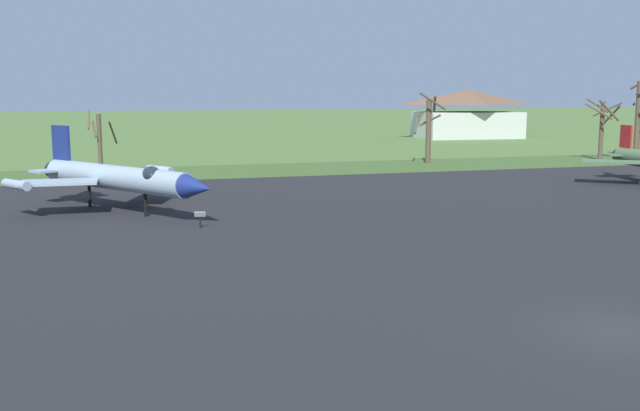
# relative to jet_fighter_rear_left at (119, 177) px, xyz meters

# --- Properties ---
(ground_plane) EXTENTS (600.00, 600.00, 0.00)m
(ground_plane) POSITION_rel_jet_fighter_rear_left_xyz_m (14.64, -28.03, -2.24)
(ground_plane) COLOR #4C6B33
(asphalt_apron) EXTENTS (109.25, 54.72, 0.05)m
(asphalt_apron) POSITION_rel_jet_fighter_rear_left_xyz_m (14.64, -11.61, -2.22)
(asphalt_apron) COLOR black
(asphalt_apron) RESTS_ON ground
(grass_verge_strip) EXTENTS (169.25, 12.00, 0.06)m
(grass_verge_strip) POSITION_rel_jet_fighter_rear_left_xyz_m (14.64, 21.75, -2.21)
(grass_verge_strip) COLOR #3C5727
(grass_verge_strip) RESTS_ON ground
(jet_fighter_rear_left) EXTENTS (12.16, 14.32, 5.29)m
(jet_fighter_rear_left) POSITION_rel_jet_fighter_rear_left_xyz_m (0.00, 0.00, 0.00)
(jet_fighter_rear_left) COLOR #8EA3B2
(jet_fighter_rear_left) RESTS_ON ground
(info_placard_rear_left) EXTENTS (0.65, 0.34, 0.98)m
(info_placard_rear_left) POSITION_rel_jet_fighter_rear_left_xyz_m (4.15, -6.90, -1.61)
(info_placard_rear_left) COLOR black
(info_placard_rear_left) RESTS_ON ground
(bare_tree_far_left) EXTENTS (2.54, 2.51, 6.03)m
(bare_tree_far_left) POSITION_rel_jet_fighter_rear_left_xyz_m (-1.29, 21.88, 0.83)
(bare_tree_far_left) COLOR brown
(bare_tree_far_left) RESTS_ON ground
(bare_tree_left_of_center) EXTENTS (3.48, 3.51, 7.53)m
(bare_tree_left_of_center) POSITION_rel_jet_fighter_rear_left_xyz_m (31.97, 23.61, 1.59)
(bare_tree_left_of_center) COLOR brown
(bare_tree_left_of_center) RESTS_ON ground
(bare_tree_center) EXTENTS (4.32, 4.30, 6.88)m
(bare_tree_center) POSITION_rel_jet_fighter_rear_left_xyz_m (51.66, 20.97, 1.72)
(bare_tree_center) COLOR brown
(bare_tree_center) RESTS_ON ground
(bare_tree_right_of_center) EXTENTS (2.91, 3.43, 9.66)m
(bare_tree_right_of_center) POSITION_rel_jet_fighter_rear_left_xyz_m (57.27, 22.14, 2.65)
(bare_tree_right_of_center) COLOR brown
(bare_tree_right_of_center) RESTS_ON ground
(visitor_building) EXTENTS (17.74, 11.82, 7.98)m
(visitor_building) POSITION_rel_jet_fighter_rear_left_xyz_m (57.37, 62.99, 1.68)
(visitor_building) COLOR beige
(visitor_building) RESTS_ON ground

